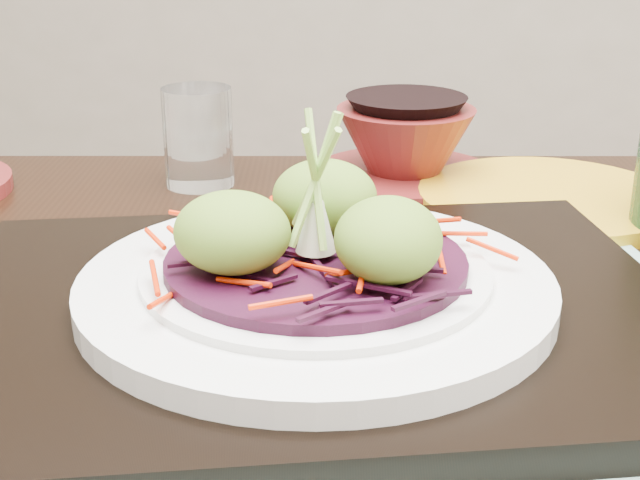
# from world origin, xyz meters

# --- Properties ---
(dining_table) EXTENTS (1.28, 0.94, 0.74)m
(dining_table) POSITION_xyz_m (-0.01, -0.00, 0.65)
(dining_table) COLOR black
(dining_table) RESTS_ON ground
(placemat) EXTENTS (0.59, 0.51, 0.00)m
(placemat) POSITION_xyz_m (-0.02, -0.02, 0.75)
(placemat) COLOR #88B0A6
(placemat) RESTS_ON dining_table
(serving_tray) EXTENTS (0.51, 0.43, 0.02)m
(serving_tray) POSITION_xyz_m (-0.02, -0.02, 0.76)
(serving_tray) COLOR black
(serving_tray) RESTS_ON placemat
(white_plate) EXTENTS (0.29, 0.29, 0.02)m
(white_plate) POSITION_xyz_m (-0.02, -0.02, 0.78)
(white_plate) COLOR silver
(white_plate) RESTS_ON serving_tray
(cabbage_bed) EXTENTS (0.18, 0.18, 0.01)m
(cabbage_bed) POSITION_xyz_m (-0.02, -0.02, 0.79)
(cabbage_bed) COLOR #30091E
(cabbage_bed) RESTS_ON white_plate
(carrot_julienne) EXTENTS (0.22, 0.22, 0.01)m
(carrot_julienne) POSITION_xyz_m (-0.02, -0.02, 0.80)
(carrot_julienne) COLOR red
(carrot_julienne) RESTS_ON cabbage_bed
(guacamole_scoops) EXTENTS (0.16, 0.14, 0.05)m
(guacamole_scoops) POSITION_xyz_m (-0.02, -0.02, 0.82)
(guacamole_scoops) COLOR olive
(guacamole_scoops) RESTS_ON cabbage_bed
(scallion_garnish) EXTENTS (0.07, 0.07, 0.10)m
(scallion_garnish) POSITION_xyz_m (-0.02, -0.02, 0.84)
(scallion_garnish) COLOR #98CE52
(scallion_garnish) RESTS_ON cabbage_bed
(water_glass) EXTENTS (0.09, 0.09, 0.09)m
(water_glass) POSITION_xyz_m (-0.17, 0.28, 0.79)
(water_glass) COLOR white
(water_glass) RESTS_ON dining_table
(terracotta_bowl_set) EXTENTS (0.18, 0.18, 0.07)m
(terracotta_bowl_set) POSITION_xyz_m (0.02, 0.30, 0.78)
(terracotta_bowl_set) COLOR #5B1615
(terracotta_bowl_set) RESTS_ON dining_table
(yellow_plate) EXTENTS (0.27, 0.27, 0.01)m
(yellow_plate) POSITION_xyz_m (0.15, 0.25, 0.75)
(yellow_plate) COLOR #C59015
(yellow_plate) RESTS_ON dining_table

